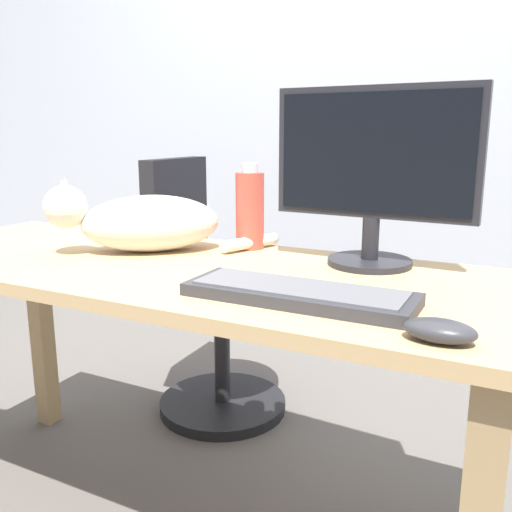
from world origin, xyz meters
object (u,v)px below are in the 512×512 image
at_px(cat, 142,221).
at_px(computer_mouse, 440,331).
at_px(keyboard, 299,293).
at_px(water_bottle, 250,209).
at_px(office_chair, 210,303).
at_px(monitor, 373,170).

distance_m(cat, computer_mouse, 0.87).
xyz_separation_m(keyboard, water_bottle, (-0.31, 0.39, 0.09)).
distance_m(keyboard, water_bottle, 0.50).
bearing_deg(office_chair, monitor, -30.51).
bearing_deg(water_bottle, monitor, -7.68).
distance_m(office_chair, cat, 0.68).
bearing_deg(computer_mouse, cat, 158.58).
distance_m(office_chair, keyboard, 1.07).
xyz_separation_m(monitor, keyboard, (-0.04, -0.34, -0.21)).
xyz_separation_m(monitor, cat, (-0.58, -0.12, -0.15)).
xyz_separation_m(computer_mouse, water_bottle, (-0.58, 0.49, 0.09)).
relative_size(office_chair, keyboard, 2.17).
xyz_separation_m(office_chair, cat, (0.13, -0.54, 0.40)).
bearing_deg(water_bottle, cat, -144.48).
bearing_deg(computer_mouse, water_bottle, 139.91).
distance_m(monitor, keyboard, 0.40).
xyz_separation_m(office_chair, keyboard, (0.67, -0.76, 0.33)).
xyz_separation_m(office_chair, water_bottle, (0.37, -0.37, 0.42)).
xyz_separation_m(monitor, computer_mouse, (0.23, -0.44, -0.21)).
bearing_deg(cat, office_chair, 103.66).
xyz_separation_m(cat, computer_mouse, (0.81, -0.32, -0.06)).
bearing_deg(computer_mouse, office_chair, 137.68).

